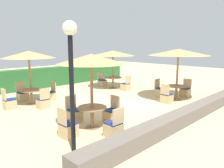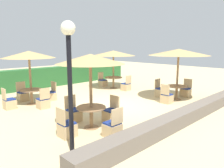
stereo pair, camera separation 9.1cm
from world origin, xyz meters
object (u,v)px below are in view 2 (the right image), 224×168
parasol_front_left (90,59)px  round_table_front_left (91,112)px  patio_chair_back_left_south (43,103)px  parasol_front_right (179,52)px  patio_chair_back_left_east (51,95)px  patio_chair_back_right_south (126,86)px  patio_chair_front_left_east (111,114)px  patio_chair_front_left_north (73,114)px  round_table_back_right (113,79)px  patio_chair_front_right_north (160,92)px  patio_chair_back_left_west (9,103)px  parasol_back_left (29,55)px  round_table_front_right (177,89)px  parasol_back_right (113,53)px  patio_chair_front_left_west (67,128)px  patio_chair_front_left_south (113,128)px  patio_chair_front_right_east (186,91)px  lamp_post (69,61)px  patio_chair_front_right_west (167,98)px  round_table_back_left (31,93)px  patio_chair_back_right_north (103,82)px  patio_chair_back_left_north (23,95)px

parasol_front_left → round_table_front_left: parasol_front_left is taller
patio_chair_back_left_south → parasol_front_right: 6.83m
patio_chair_back_left_east → patio_chair_back_right_south: same height
patio_chair_front_left_east → patio_chair_back_right_south: same height
patio_chair_front_left_north → round_table_back_right: patio_chair_front_left_north is taller
patio_chair_front_right_north → patio_chair_back_left_west: bearing=-25.9°
parasol_back_left → parasol_front_left: 4.25m
patio_chair_back_left_south → round_table_front_right: (5.61, -3.26, 0.29)m
patio_chair_back_left_west → patio_chair_back_left_south: bearing=49.0°
patio_chair_front_right_north → parasol_back_right: size_ratio=0.34×
patio_chair_front_right_north → patio_chair_front_left_west: bearing=8.7°
patio_chair_front_left_north → patio_chair_front_left_south: (0.05, -1.98, 0.00)m
patio_chair_front_left_east → parasol_front_right: size_ratio=0.31×
patio_chair_front_left_west → round_table_front_right: 6.54m
parasol_back_left → patio_chair_front_right_east: size_ratio=2.67×
parasol_front_right → patio_chair_front_right_east: parasol_front_right is taller
round_table_front_left → patio_chair_front_right_north: 5.62m
patio_chair_back_left_south → round_table_front_left: patio_chair_back_left_south is taller
lamp_post → patio_chair_back_left_east: size_ratio=3.57×
patio_chair_front_right_west → parasol_front_right: bearing=92.7°
round_table_back_left → patio_chair_back_right_north: bearing=11.0°
patio_chair_front_left_east → patio_chair_back_left_south: bearing=16.7°
round_table_front_left → parasol_front_right: 5.84m
patio_chair_front_left_south → round_table_back_right: bearing=45.1°
patio_chair_front_left_north → patio_chair_front_left_west: bearing=47.1°
patio_chair_front_left_north → patio_chair_back_left_north: bearing=-88.8°
parasol_back_left → patio_chair_front_right_north: size_ratio=2.67×
round_table_back_left → patio_chair_back_left_west: 1.07m
parasol_front_right → patio_chair_back_left_north: bearing=137.4°
patio_chair_front_left_north → patio_chair_front_left_south: bearing=91.6°
round_table_back_left → patio_chair_back_right_north: patio_chair_back_right_north is taller
patio_chair_front_left_north → patio_chair_front_right_north: 5.59m
parasol_front_right → patio_chair_front_right_east: 2.34m
patio_chair_back_left_west → round_table_back_right: patio_chair_back_left_west is taller
patio_chair_back_right_south → patio_chair_back_right_north: 2.03m
patio_chair_back_left_east → patio_chair_front_right_north: same height
parasol_front_right → round_table_back_left: bearing=143.1°
patio_chair_front_left_west → patio_chair_back_left_west: bearing=-177.7°
round_table_back_left → round_table_back_right: bearing=0.7°
patio_chair_front_left_east → patio_chair_front_left_north: 1.36m
parasol_front_left → patio_chair_back_left_south: bearing=91.2°
patio_chair_back_left_south → patio_chair_front_left_north: (0.01, -2.28, 0.00)m
patio_chair_back_left_south → patio_chair_front_left_east: bearing=-73.3°
patio_chair_back_left_north → parasol_back_right: parasol_back_right is taller
round_table_back_left → patio_chair_back_left_west: bearing=-177.2°
parasol_front_right → patio_chair_front_left_east: bearing=179.8°
round_table_back_left → parasol_front_right: 7.33m
patio_chair_back_left_north → patio_chair_back_right_south: 5.84m
parasol_front_left → patio_chair_back_right_south: (5.36, 3.26, -2.03)m
patio_chair_back_left_east → parasol_front_left: parasol_front_left is taller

